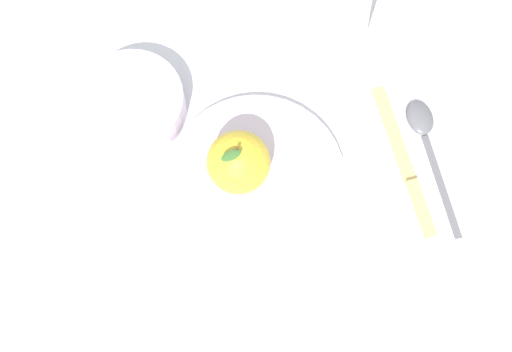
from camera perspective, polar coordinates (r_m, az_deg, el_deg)
ground_plane at (r=0.77m, az=2.63°, el=-0.94°), size 2.40×2.40×0.00m
dinner_plate at (r=0.76m, az=0.00°, el=-0.25°), size 0.22×0.22×0.01m
apple at (r=0.72m, az=-1.64°, el=1.30°), size 0.08×0.08×0.09m
side_bowl at (r=0.79m, az=-11.48°, el=6.69°), size 0.13×0.13×0.04m
cup at (r=0.84m, az=13.03°, el=13.84°), size 0.07×0.07×0.06m
knife at (r=0.79m, az=14.05°, el=0.23°), size 0.12×0.18×0.01m
spoon at (r=0.81m, az=15.50°, el=3.85°), size 0.12×0.17×0.01m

